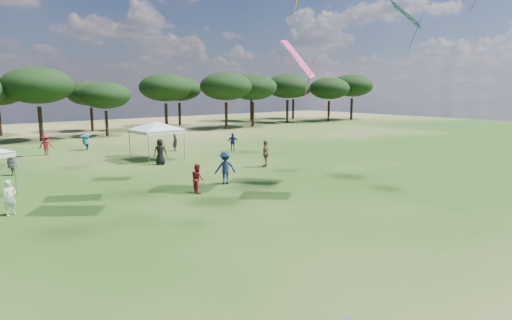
% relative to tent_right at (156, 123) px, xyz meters
% --- Properties ---
extents(tree_line, '(108.78, 17.63, 7.77)m').
position_rel_tent_right_xyz_m(tree_line, '(-4.81, 21.40, 2.62)').
color(tree_line, black).
rests_on(tree_line, ground).
extents(tent_right, '(6.38, 6.38, 3.23)m').
position_rel_tent_right_xyz_m(tent_right, '(0.00, 0.00, 0.00)').
color(tent_right, gray).
rests_on(tent_right, ground).
extents(festival_crowd, '(29.69, 21.03, 1.89)m').
position_rel_tent_right_xyz_m(festival_crowd, '(-7.50, -1.20, -1.94)').
color(festival_crowd, maroon).
rests_on(festival_crowd, ground).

